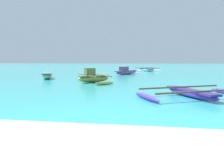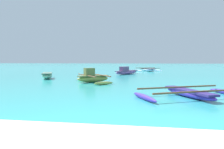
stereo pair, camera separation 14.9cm
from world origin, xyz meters
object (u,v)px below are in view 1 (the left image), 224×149
(moored_boat_2, at_px, (126,71))
(moored_boat_3, at_px, (190,93))
(moored_boat_4, at_px, (47,75))
(moored_boat_0, at_px, (93,77))
(moored_boat_1, at_px, (147,70))

(moored_boat_2, height_order, moored_boat_3, moored_boat_2)
(moored_boat_3, bearing_deg, moored_boat_4, -151.64)
(moored_boat_2, bearing_deg, moored_boat_0, -162.65)
(moored_boat_3, height_order, moored_boat_4, moored_boat_4)
(moored_boat_1, height_order, moored_boat_3, moored_boat_1)
(moored_boat_1, distance_m, moored_boat_2, 7.71)
(moored_boat_2, height_order, moored_boat_4, moored_boat_2)
(moored_boat_1, distance_m, moored_boat_4, 16.29)
(moored_boat_0, relative_size, moored_boat_1, 0.94)
(moored_boat_3, relative_size, moored_boat_4, 1.86)
(moored_boat_1, xyz_separation_m, moored_boat_2, (-2.56, -7.27, 0.08))
(moored_boat_1, relative_size, moored_boat_4, 1.64)
(moored_boat_2, bearing_deg, moored_boat_3, -137.18)
(moored_boat_0, distance_m, moored_boat_1, 16.52)
(moored_boat_1, bearing_deg, moored_boat_2, -43.74)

